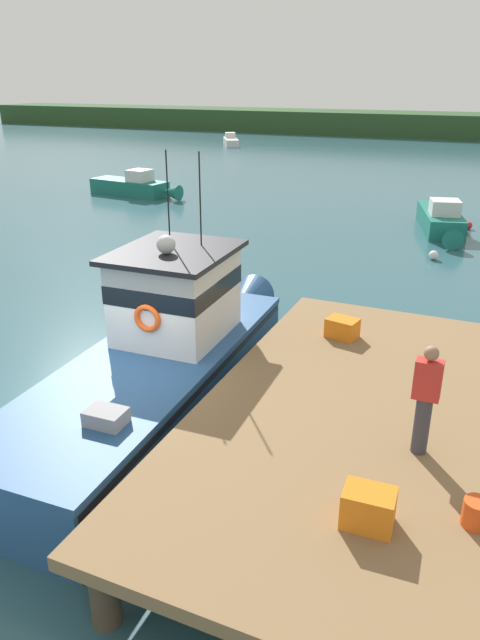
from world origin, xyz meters
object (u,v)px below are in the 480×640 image
at_px(main_fishing_boat, 163,356).
at_px(crate_single_far, 368,508).
at_px(moored_boat_far_right, 135,187).
at_px(moored_boat_near_channel, 441,220).
at_px(deckhand_by_the_boat, 425,398).
at_px(bait_bucket, 476,513).
at_px(mooring_buoy_inshore, 434,255).
at_px(moored_boat_outer_mooring, 231,141).
at_px(mooring_buoy_channel_marker, 468,225).
at_px(crate_stack_mid_dock, 342,328).

height_order(main_fishing_boat, crate_single_far, main_fishing_boat).
xyz_separation_m(moored_boat_far_right, moored_boat_near_channel, (16.32, -1.73, -0.00)).
relative_size(deckhand_by_the_boat, moored_boat_far_right, 0.29).
distance_m(main_fishing_boat, moored_boat_far_right, 22.61).
bearing_deg(bait_bucket, mooring_buoy_inshore, 98.04).
height_order(crate_single_far, moored_boat_outer_mooring, crate_single_far).
relative_size(moored_boat_far_right, mooring_buoy_channel_marker, 17.46).
relative_size(deckhand_by_the_boat, moored_boat_outer_mooring, 0.38).
bearing_deg(crate_single_far, moored_boat_outer_mooring, 116.33).
height_order(moored_boat_far_right, moored_boat_near_channel, moored_boat_far_right).
bearing_deg(mooring_buoy_channel_marker, moored_boat_near_channel, -137.91).
height_order(crate_stack_mid_dock, deckhand_by_the_boat, deckhand_by_the_boat).
bearing_deg(moored_boat_far_right, crate_single_far, -51.27).
bearing_deg(mooring_buoy_inshore, crate_single_far, -86.39).
bearing_deg(deckhand_by_the_boat, crate_single_far, -101.02).
bearing_deg(moored_boat_far_right, mooring_buoy_channel_marker, -2.56).
relative_size(crate_stack_mid_dock, moored_boat_far_right, 0.11).
height_order(crate_stack_mid_dock, moored_boat_far_right, crate_stack_mid_dock).
bearing_deg(bait_bucket, crate_single_far, -156.66).
bearing_deg(moored_boat_near_channel, crate_stack_mid_dock, -91.59).
relative_size(crate_single_far, mooring_buoy_channel_marker, 1.83).
bearing_deg(crate_single_far, deckhand_by_the_boat, 78.98).
bearing_deg(crate_stack_mid_dock, moored_boat_far_right, 133.57).
bearing_deg(moored_boat_outer_mooring, mooring_buoy_inshore, -54.58).
relative_size(moored_boat_outer_mooring, mooring_buoy_inshore, 12.94).
height_order(deckhand_by_the_boat, moored_boat_near_channel, deckhand_by_the_boat).
bearing_deg(crate_single_far, main_fishing_boat, 145.21).
bearing_deg(moored_boat_outer_mooring, crate_single_far, -63.67).
distance_m(moored_boat_near_channel, moored_boat_outer_mooring, 35.01).
distance_m(main_fishing_boat, moored_boat_near_channel, 17.25).
distance_m(crate_stack_mid_dock, moored_boat_near_channel, 15.03).
xyz_separation_m(deckhand_by_the_boat, moored_boat_near_channel, (-1.58, 18.42, -1.57)).
height_order(crate_stack_mid_dock, mooring_buoy_channel_marker, crate_stack_mid_dock).
bearing_deg(moored_boat_far_right, mooring_buoy_inshore, -20.27).
bearing_deg(moored_boat_far_right, moored_boat_near_channel, -6.04).
height_order(moored_boat_far_right, moored_boat_outer_mooring, moored_boat_far_right).
bearing_deg(deckhand_by_the_boat, mooring_buoy_inshore, 95.45).
bearing_deg(deckhand_by_the_boat, moored_boat_near_channel, 94.91).
bearing_deg(crate_single_far, moored_boat_far_right, 128.73).
bearing_deg(main_fishing_boat, crate_stack_mid_dock, 31.62).
xyz_separation_m(crate_single_far, moored_boat_outer_mooring, (-23.40, 47.29, -1.04)).
bearing_deg(mooring_buoy_inshore, main_fishing_boat, -106.64).
bearing_deg(moored_boat_outer_mooring, main_fishing_boat, -67.01).
height_order(deckhand_by_the_boat, moored_boat_far_right, deckhand_by_the_boat).
bearing_deg(bait_bucket, moored_boat_outer_mooring, 117.70).
height_order(crate_stack_mid_dock, bait_bucket, crate_stack_mid_dock).
relative_size(moored_boat_near_channel, mooring_buoy_inshore, 16.96).
relative_size(crate_single_far, bait_bucket, 1.76).
xyz_separation_m(main_fishing_boat, moored_boat_near_channel, (3.49, 16.89, -0.52)).
distance_m(crate_single_far, mooring_buoy_channel_marker, 21.16).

